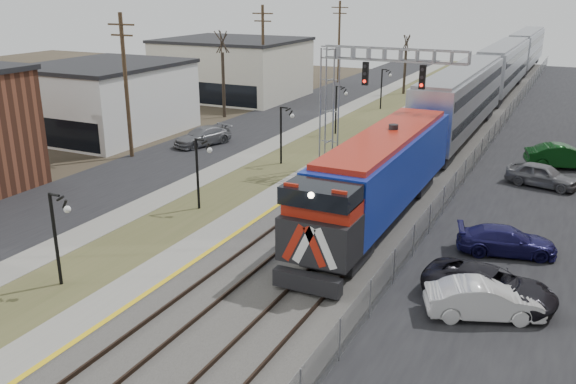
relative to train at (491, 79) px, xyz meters
The scene contains 21 objects.
street_west 27.05m from the train, 129.20° to the right, with size 7.00×120.00×0.04m, color black.
sidewalk 24.48m from the train, 120.95° to the right, with size 2.00×120.00×0.08m, color gray.
grass_median 23.09m from the train, 114.50° to the right, with size 4.00×120.00×0.06m, color #494D29.
platform 22.01m from the train, 107.32° to the right, with size 2.00×120.00×0.24m, color gray.
ballast_bed 21.09m from the train, 94.12° to the right, with size 8.00×120.00×0.20m, color #595651.
platform_edge 21.75m from the train, 105.09° to the right, with size 0.24×120.00×0.01m, color gold.
track_near 21.30m from the train, 99.53° to the right, with size 1.58×120.00×0.15m.
track_far 21.01m from the train, 90.00° to the right, with size 1.58×120.00×0.15m.
train is the anchor object (origin of this frame).
signal_gantry 28.31m from the train, 98.74° to the right, with size 9.00×1.07×8.15m.
lampposts 38.75m from the train, 104.19° to the right, with size 0.14×62.14×4.00m.
utility_poles 36.82m from the train, 122.96° to the right, with size 0.28×80.28×10.00m.
fence 21.13m from the train, 82.62° to the right, with size 0.04×120.00×1.60m, color gray.
buildings_west 41.27m from the train, 129.95° to the right, with size 14.00×67.00×7.00m.
bare_trees 24.83m from the train, 137.01° to the right, with size 12.30×42.30×5.95m.
car_lot_b 43.43m from the train, 81.51° to the right, with size 1.46×4.19×1.38m, color silver.
car_lot_c 42.23m from the train, 81.24° to the right, with size 2.30×4.99×1.39m, color black.
car_lot_d 37.28m from the train, 80.08° to the right, with size 1.78×4.38×1.27m, color #18154C.
car_lot_e 26.38m from the train, 74.51° to the right, with size 1.69×4.21×1.43m, color slate.
car_lot_f 22.02m from the train, 68.79° to the right, with size 1.68×4.80×1.58m, color #0B3A11.
car_street_b 31.15m from the train, 123.78° to the right, with size 1.94×4.76×1.38m, color slate.
Camera 1 is at (14.21, -8.04, 11.59)m, focal length 38.00 mm.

